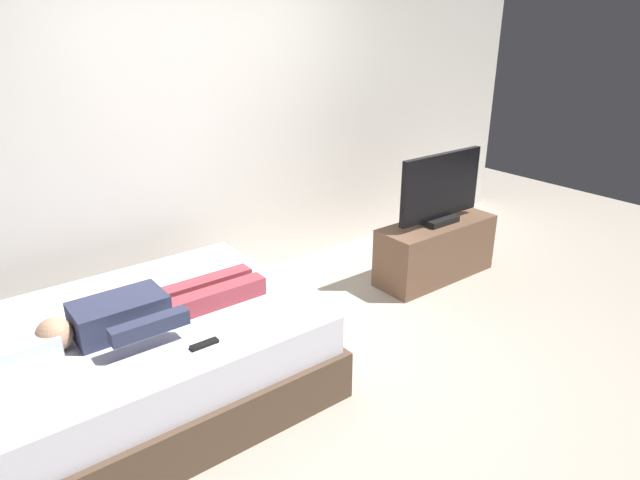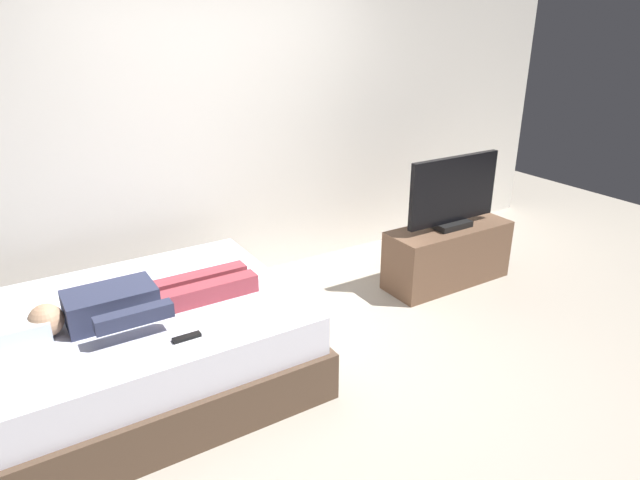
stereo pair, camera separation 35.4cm
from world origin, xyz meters
name	(u,v)px [view 2 (the right image)]	position (x,y,z in m)	size (l,w,h in m)	color
ground_plane	(323,369)	(0.00, 0.00, 0.00)	(10.00, 10.00, 0.00)	#ADA393
back_wall	(259,110)	(0.40, 1.61, 1.40)	(6.40, 0.10, 2.80)	silver
bed	(134,350)	(-1.05, 0.44, 0.26)	(1.96, 1.48, 0.54)	brown
person	(135,301)	(-1.02, 0.36, 0.62)	(1.26, 0.46, 0.18)	#2D334C
remote	(187,337)	(-0.87, -0.04, 0.55)	(0.15, 0.04, 0.02)	black
tv_stand	(447,255)	(1.56, 0.52, 0.25)	(1.10, 0.40, 0.50)	brown
tv	(453,194)	(1.56, 0.52, 0.78)	(0.88, 0.20, 0.59)	black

